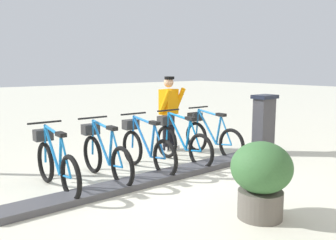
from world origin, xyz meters
TOP-DOWN VIEW (x-y plane):
  - ground_plane at (0.00, 0.00)m, footprint 60.00×60.00m
  - dock_rail_base at (0.00, 0.00)m, footprint 0.44×5.02m
  - payment_kiosk at (0.05, -2.96)m, footprint 0.36×0.52m
  - bike_docked_0 at (0.62, -1.91)m, footprint 1.72×0.54m
  - bike_docked_1 at (0.62, -1.07)m, footprint 1.72×0.54m
  - bike_docked_2 at (0.62, -0.22)m, footprint 1.72×0.54m
  - bike_docked_3 at (0.62, 0.62)m, footprint 1.72×0.54m
  - bike_docked_4 at (0.62, 1.46)m, footprint 1.72×0.54m
  - worker_near_rack at (1.58, -1.56)m, footprint 0.51×0.68m
  - planter_bush at (-1.99, -0.12)m, footprint 0.76×0.76m

SIDE VIEW (x-z plane):
  - ground_plane at x=0.00m, z-range 0.00..0.00m
  - dock_rail_base at x=0.00m, z-range 0.00..0.10m
  - bike_docked_0 at x=0.62m, z-range -0.08..0.94m
  - bike_docked_1 at x=0.62m, z-range -0.08..0.94m
  - bike_docked_2 at x=0.62m, z-range -0.08..0.94m
  - bike_docked_3 at x=0.62m, z-range -0.08..0.94m
  - bike_docked_4 at x=0.62m, z-range -0.08..0.94m
  - planter_bush at x=-1.99m, z-range 0.06..1.03m
  - payment_kiosk at x=0.05m, z-range 0.03..1.31m
  - worker_near_rack at x=1.58m, z-range 0.08..1.74m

